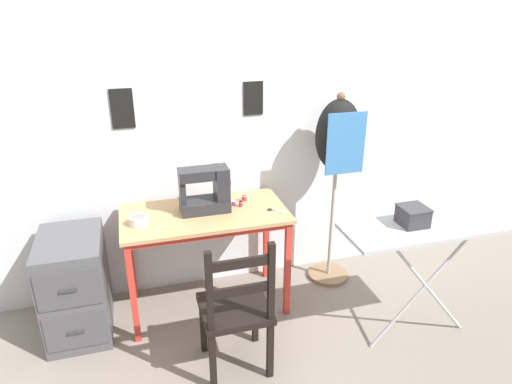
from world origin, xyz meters
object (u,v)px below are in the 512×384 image
object	(u,v)px
sewing_machine	(207,191)
dress_form	(338,147)
thread_spool_far_edge	(244,198)
thread_spool_mid_table	(241,204)
thread_spool_near_machine	(234,203)
fabric_bowl	(139,220)
storage_box	(413,216)
filing_cabinet	(76,286)
ironing_board	(435,231)
wooden_chair	(236,310)
scissors	(274,210)

from	to	relation	value
sewing_machine	dress_form	world-z (taller)	dress_form
thread_spool_far_edge	dress_form	xyz separation A→B (m)	(0.70, -0.00, 0.32)
thread_spool_mid_table	thread_spool_far_edge	distance (m)	0.10
sewing_machine	thread_spool_mid_table	distance (m)	0.26
thread_spool_near_machine	dress_form	distance (m)	0.85
fabric_bowl	storage_box	distance (m)	1.69
thread_spool_near_machine	filing_cabinet	world-z (taller)	thread_spool_near_machine
thread_spool_mid_table	thread_spool_far_edge	xyz separation A→B (m)	(0.05, 0.08, 0.00)
thread_spool_far_edge	ironing_board	world-z (taller)	ironing_board
ironing_board	sewing_machine	bearing A→B (deg)	148.43
fabric_bowl	thread_spool_near_machine	xyz separation A→B (m)	(0.65, 0.12, -0.01)
thread_spool_mid_table	dress_form	xyz separation A→B (m)	(0.74, 0.08, 0.33)
filing_cabinet	storage_box	size ratio (longest dim) A/B	4.24
filing_cabinet	wooden_chair	bearing A→B (deg)	-33.92
scissors	filing_cabinet	bearing A→B (deg)	176.63
thread_spool_near_machine	thread_spool_mid_table	size ratio (longest dim) A/B	0.83
scissors	thread_spool_near_machine	size ratio (longest dim) A/B	3.83
thread_spool_far_edge	sewing_machine	bearing A→B (deg)	-165.34
ironing_board	dress_form	bearing A→B (deg)	107.97
filing_cabinet	ironing_board	xyz separation A→B (m)	(2.15, -0.70, 0.45)
dress_form	ironing_board	xyz separation A→B (m)	(0.27, -0.83, -0.30)
sewing_machine	ironing_board	world-z (taller)	sewing_machine
thread_spool_near_machine	filing_cabinet	bearing A→B (deg)	-175.86
thread_spool_near_machine	storage_box	distance (m)	1.19
thread_spool_far_edge	wooden_chair	size ratio (longest dim) A/B	0.05
scissors	storage_box	world-z (taller)	storage_box
thread_spool_near_machine	ironing_board	bearing A→B (deg)	-36.67
storage_box	scissors	bearing A→B (deg)	138.27
dress_form	storage_box	size ratio (longest dim) A/B	9.11
fabric_bowl	thread_spool_mid_table	xyz separation A→B (m)	(0.69, 0.08, -0.01)
thread_spool_far_edge	dress_form	distance (m)	0.77
thread_spool_mid_table	wooden_chair	bearing A→B (deg)	-106.94
sewing_machine	ironing_board	distance (m)	1.46
fabric_bowl	wooden_chair	world-z (taller)	wooden_chair
fabric_bowl	ironing_board	xyz separation A→B (m)	(1.70, -0.66, 0.02)
wooden_chair	thread_spool_near_machine	bearing A→B (deg)	77.03
wooden_chair	filing_cabinet	distance (m)	1.12
wooden_chair	ironing_board	world-z (taller)	wooden_chair
fabric_bowl	scissors	xyz separation A→B (m)	(0.89, -0.04, -0.03)
sewing_machine	thread_spool_mid_table	bearing A→B (deg)	-3.15
thread_spool_far_edge	ironing_board	bearing A→B (deg)	-40.78
wooden_chair	fabric_bowl	bearing A→B (deg)	129.79
storage_box	wooden_chair	bearing A→B (deg)	177.55
fabric_bowl	thread_spool_near_machine	bearing A→B (deg)	10.42
thread_spool_mid_table	filing_cabinet	size ratio (longest dim) A/B	0.06
fabric_bowl	ironing_board	world-z (taller)	ironing_board
ironing_board	filing_cabinet	bearing A→B (deg)	161.83
sewing_machine	filing_cabinet	bearing A→B (deg)	-176.44
fabric_bowl	thread_spool_near_machine	world-z (taller)	fabric_bowl
sewing_machine	storage_box	distance (m)	1.31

